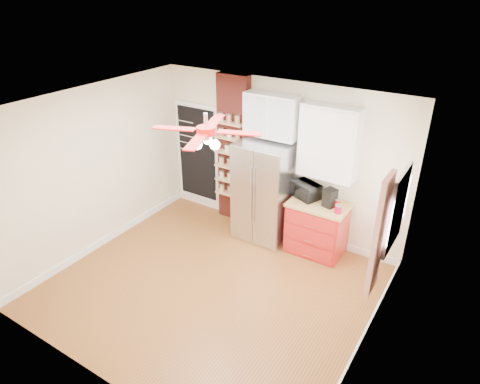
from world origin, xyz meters
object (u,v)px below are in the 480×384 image
Objects in this scene: fridge at (264,192)px; red_cabinet at (317,228)px; toaster_oven at (306,190)px; coffee_maker at (330,198)px; ceiling_fan at (206,131)px; pantry_jar_oats at (228,148)px; canister_left at (338,209)px.

red_cabinet is (0.97, 0.05, -0.42)m from fridge.
coffee_maker is at bearing 12.29° from toaster_oven.
ceiling_fan is 3.08× the size of toaster_oven.
fridge is 14.72× the size of pantry_jar_oats.
pantry_jar_oats is at bearing 116.56° from ceiling_fan.
fridge is at bearing -146.03° from toaster_oven.
ceiling_fan is at bearing -63.44° from pantry_jar_oats.
fridge reaches higher than toaster_oven.
ceiling_fan is 11.19× the size of canister_left.
toaster_oven is at bearing 161.86° from canister_left.
fridge is at bearing 176.88° from canister_left.
coffee_maker is (1.14, 0.05, 0.17)m from fridge.
coffee_maker is 2.51× the size of pantry_jar_oats.
ceiling_fan reaches higher than red_cabinet.
canister_left is 2.23m from pantry_jar_oats.
toaster_oven is 1.58m from pantry_jar_oats.
pantry_jar_oats is (-1.53, 0.01, 0.41)m from toaster_oven.
canister_left is at bearing 4.68° from toaster_oven.
pantry_jar_oats is (-0.89, 1.78, -0.99)m from ceiling_fan.
toaster_oven is 0.45m from coffee_maker.
fridge is at bearing -158.41° from coffee_maker.
toaster_oven is at bearing 11.15° from fridge.
fridge is 1.25× the size of ceiling_fan.
fridge reaches higher than red_cabinet.
canister_left is (0.64, -0.21, -0.06)m from toaster_oven.
fridge is 13.99× the size of canister_left.
pantry_jar_oats is (-0.84, 0.15, 0.56)m from fridge.
toaster_oven is 3.83× the size of pantry_jar_oats.
pantry_jar_oats reaches higher than toaster_oven.
pantry_jar_oats is at bearing -163.94° from coffee_maker.
fridge is 1.86× the size of red_cabinet.
coffee_maker is at bearing 1.28° from red_cabinet.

